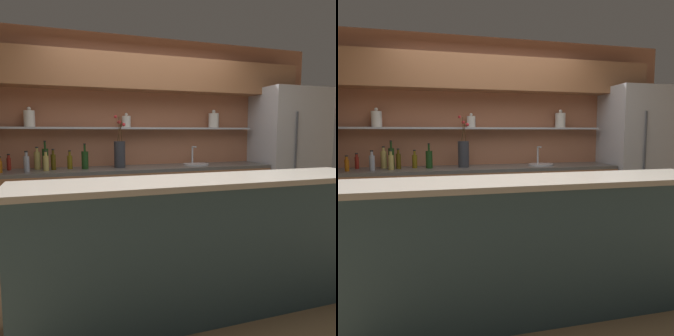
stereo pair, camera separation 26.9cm
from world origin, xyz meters
TOP-DOWN VIEW (x-y plane):
  - ground_plane at (0.00, 0.00)m, footprint 12.00×12.00m
  - back_wall_unit at (-0.00, 1.53)m, footprint 5.20×0.44m
  - back_counter_unit at (-0.17, 1.24)m, footprint 3.61×0.62m
  - island_counter at (0.00, -0.56)m, footprint 2.84×0.61m
  - refrigerator at (2.13, 1.20)m, footprint 0.95×0.73m
  - flower_vase at (-0.34, 1.27)m, footprint 0.14×0.14m
  - sink_fixture at (0.68, 1.25)m, footprint 0.33×0.33m
  - bottle_oil_0 at (-0.93, 1.31)m, footprint 0.06×0.06m
  - bottle_sauce_1 at (-1.60, 1.41)m, footprint 0.05×0.05m
  - bottle_spirit_2 at (-1.19, 1.19)m, footprint 0.06×0.06m
  - bottle_sauce_3 at (-1.66, 1.15)m, footprint 0.05×0.05m
  - bottle_wine_4 at (-0.76, 1.25)m, footprint 0.08×0.08m
  - bottle_spirit_5 at (-1.29, 1.39)m, footprint 0.07×0.07m
  - bottle_oil_6 at (-1.11, 1.27)m, footprint 0.06×0.06m
  - bottle_wine_7 at (-1.20, 1.37)m, footprint 0.07×0.07m
  - bottle_spirit_8 at (-1.39, 1.13)m, footprint 0.06×0.06m

SIDE VIEW (x-z plane):
  - ground_plane at x=0.00m, z-range 0.00..0.00m
  - back_counter_unit at x=-0.17m, z-range 0.00..0.92m
  - island_counter at x=0.00m, z-range 0.00..1.02m
  - sink_fixture at x=0.68m, z-range 0.82..1.07m
  - refrigerator at x=2.13m, z-range 0.00..1.97m
  - bottle_sauce_3 at x=-1.66m, z-range 0.91..1.09m
  - bottle_sauce_1 at x=-1.60m, z-range 0.91..1.10m
  - bottle_oil_0 at x=-0.93m, z-range 0.90..1.12m
  - bottle_spirit_2 at x=-1.19m, z-range 0.90..1.13m
  - bottle_spirit_8 at x=-1.39m, z-range 0.90..1.13m
  - bottle_oil_6 at x=-1.11m, z-range 0.90..1.14m
  - bottle_spirit_5 at x=-1.29m, z-range 0.90..1.16m
  - bottle_wine_4 at x=-0.76m, z-range 0.88..1.18m
  - bottle_wine_7 at x=-1.20m, z-range 0.88..1.22m
  - flower_vase at x=-0.34m, z-range 0.78..1.42m
  - back_wall_unit at x=0.00m, z-range 0.25..2.85m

